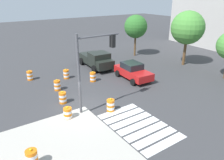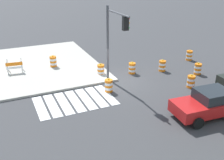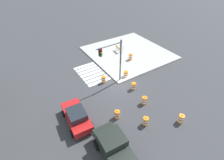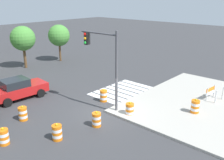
{
  "view_description": "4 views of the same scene",
  "coord_description": "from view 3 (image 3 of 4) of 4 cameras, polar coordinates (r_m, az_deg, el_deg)",
  "views": [
    {
      "loc": [
        12.87,
        -6.35,
        7.94
      ],
      "look_at": [
        0.01,
        2.45,
        1.73
      ],
      "focal_mm": 34.82,
      "sensor_mm": 36.0,
      "label": 1
    },
    {
      "loc": [
        8.24,
        17.18,
        8.36
      ],
      "look_at": [
        1.12,
        1.34,
        0.82
      ],
      "focal_mm": 43.31,
      "sensor_mm": 36.0,
      "label": 2
    },
    {
      "loc": [
        -13.71,
        9.83,
        13.55
      ],
      "look_at": [
        -0.44,
        1.28,
        1.5
      ],
      "focal_mm": 27.42,
      "sensor_mm": 36.0,
      "label": 3
    },
    {
      "loc": [
        -11.43,
        -10.93,
        7.71
      ],
      "look_at": [
        1.99,
        1.04,
        1.65
      ],
      "focal_mm": 39.99,
      "sensor_mm": 36.0,
      "label": 4
    }
  ],
  "objects": [
    {
      "name": "traffic_light_pole",
      "position": [
        19.57,
        0.23,
        7.85
      ],
      "size": [
        0.47,
        3.29,
        5.5
      ],
      "color": "#4C4C51",
      "rests_on": "sidewalk_corner"
    },
    {
      "name": "sidewalk_corner",
      "position": [
        28.65,
        5.33,
        9.13
      ],
      "size": [
        12.0,
        12.0,
        0.15
      ],
      "primitive_type": "cube",
      "color": "#ADA89E",
      "rests_on": "ground"
    },
    {
      "name": "pickup_truck",
      "position": [
        14.6,
        1.1,
        -22.13
      ],
      "size": [
        5.27,
        2.61,
        1.92
      ],
      "color": "black",
      "rests_on": "ground"
    },
    {
      "name": "crosswalk_stripes",
      "position": [
        23.69,
        -6.9,
        2.2
      ],
      "size": [
        5.1,
        3.2,
        0.02
      ],
      "color": "silver",
      "rests_on": "ground"
    },
    {
      "name": "traffic_barrel_crosswalk_end",
      "position": [
        20.79,
        7.2,
        -2.05
      ],
      "size": [
        0.56,
        0.56,
        1.02
      ],
      "color": "orange",
      "rests_on": "ground"
    },
    {
      "name": "traffic_barrel_on_sidewalk",
      "position": [
        26.32,
        6.19,
        7.66
      ],
      "size": [
        0.56,
        0.56,
        1.02
      ],
      "color": "orange",
      "rests_on": "sidewalk_corner"
    },
    {
      "name": "construction_barricade",
      "position": [
        28.46,
        2.19,
        10.54
      ],
      "size": [
        1.32,
        0.92,
        1.0
      ],
      "color": "silver",
      "rests_on": "sidewalk_corner"
    },
    {
      "name": "ground_plane",
      "position": [
        21.64,
        2.22,
        -1.45
      ],
      "size": [
        120.0,
        120.0,
        0.0
      ],
      "primitive_type": "plane",
      "color": "#38383A"
    },
    {
      "name": "traffic_barrel_median_near",
      "position": [
        22.65,
        4.6,
        1.89
      ],
      "size": [
        0.56,
        0.56,
        1.02
      ],
      "color": "orange",
      "rests_on": "ground"
    },
    {
      "name": "traffic_barrel_near_corner",
      "position": [
        17.42,
        1.75,
        -11.42
      ],
      "size": [
        0.56,
        0.56,
        1.02
      ],
      "color": "orange",
      "rests_on": "ground"
    },
    {
      "name": "traffic_barrel_far_curb",
      "position": [
        18.33,
        22.02,
        -11.89
      ],
      "size": [
        0.56,
        0.56,
        1.02
      ],
      "color": "orange",
      "rests_on": "ground"
    },
    {
      "name": "traffic_barrel_median_far",
      "position": [
        19.11,
        10.71,
        -6.72
      ],
      "size": [
        0.56,
        0.56,
        1.02
      ],
      "color": "orange",
      "rests_on": "ground"
    },
    {
      "name": "traffic_barrel_opposite_curb",
      "position": [
        17.17,
        11.1,
        -13.32
      ],
      "size": [
        0.56,
        0.56,
        1.02
      ],
      "color": "orange",
      "rests_on": "ground"
    },
    {
      "name": "traffic_barrel_lane_center",
      "position": [
        21.7,
        -2.84,
        0.19
      ],
      "size": [
        0.56,
        0.56,
        1.02
      ],
      "color": "orange",
      "rests_on": "ground"
    },
    {
      "name": "sports_car",
      "position": [
        17.12,
        -11.75,
        -11.78
      ],
      "size": [
        4.42,
        2.37,
        1.63
      ],
      "color": "red",
      "rests_on": "ground"
    }
  ]
}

